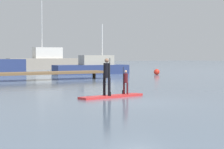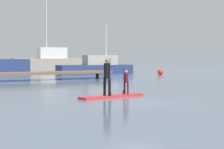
# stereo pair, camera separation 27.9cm
# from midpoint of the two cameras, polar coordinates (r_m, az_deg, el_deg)

# --- Properties ---
(ground_plane) EXTENTS (240.00, 240.00, 0.00)m
(ground_plane) POSITION_cam_midpoint_polar(r_m,az_deg,el_deg) (17.79, 3.50, -3.69)
(ground_plane) COLOR slate
(paddleboard_near) EXTENTS (3.54, 0.98, 0.10)m
(paddleboard_near) POSITION_cam_midpoint_polar(r_m,az_deg,el_deg) (19.81, 0.47, -2.91)
(paddleboard_near) COLOR red
(paddleboard_near) RESTS_ON ground
(paddler_adult) EXTENTS (0.33, 0.53, 1.72)m
(paddler_adult) POSITION_cam_midpoint_polar(r_m,az_deg,el_deg) (19.53, -0.25, 0.04)
(paddler_adult) COLOR black
(paddler_adult) RESTS_ON paddleboard_near
(paddler_child_solo) EXTENTS (0.22, 0.40, 1.28)m
(paddler_child_solo) POSITION_cam_midpoint_polar(r_m,az_deg,el_deg) (20.31, 2.28, -0.82)
(paddler_child_solo) COLOR #4C1419
(paddler_child_solo) RESTS_ON paddleboard_near
(motor_boat_small_navy) EXTENTS (8.19, 3.51, 5.30)m
(motor_boat_small_navy) POSITION_cam_midpoint_polar(r_m,az_deg,el_deg) (45.22, -1.94, 1.01)
(motor_boat_small_navy) COLOR navy
(motor_boat_small_navy) RESTS_ON ground
(trawler_grey_distant) EXTENTS (10.25, 4.15, 9.68)m
(trawler_grey_distant) POSITION_cam_midpoint_polar(r_m,az_deg,el_deg) (61.46, -8.26, 1.75)
(trawler_grey_distant) COLOR #9E9384
(trawler_grey_distant) RESTS_ON ground
(floating_dock) EXTENTS (11.08, 2.31, 0.64)m
(floating_dock) POSITION_cam_midpoint_polar(r_m,az_deg,el_deg) (34.42, -8.47, 0.18)
(floating_dock) COLOR brown
(floating_dock) RESTS_ON ground
(mooring_buoy_near) EXTENTS (0.59, 0.59, 0.59)m
(mooring_buoy_near) POSITION_cam_midpoint_polar(r_m,az_deg,el_deg) (43.47, 6.63, 0.34)
(mooring_buoy_near) COLOR red
(mooring_buoy_near) RESTS_ON ground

